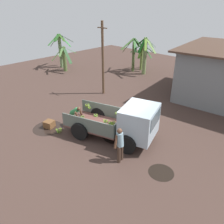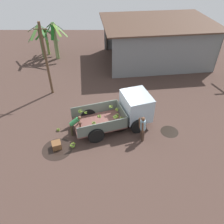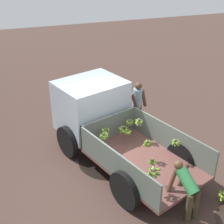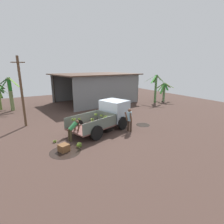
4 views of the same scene
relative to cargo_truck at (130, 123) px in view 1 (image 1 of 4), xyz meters
name	(u,v)px [view 1 (image 1 of 4)]	position (x,y,z in m)	size (l,w,h in m)	color
ground	(115,134)	(-0.92, -0.05, -1.05)	(36.00, 36.00, 0.00)	#44312A
mud_patch_0	(118,135)	(-0.72, -0.01, -1.05)	(1.75, 1.75, 0.01)	black
mud_patch_1	(48,128)	(-3.99, -2.22, -1.05)	(1.65, 1.65, 0.01)	black
mud_patch_2	(161,172)	(2.44, -0.83, -1.05)	(1.06, 1.06, 0.01)	black
cargo_truck	(130,123)	(0.00, 0.00, 0.00)	(4.89, 3.19, 1.97)	brown
utility_pole	(103,59)	(-5.44, 3.43, 1.58)	(0.90, 0.17, 5.13)	brown
banana_palm_1	(142,56)	(-7.27, 10.44, 0.31)	(2.05, 2.40, 2.50)	olive
banana_palm_2	(64,58)	(-12.34, 4.81, 0.20)	(2.28, 2.35, 2.39)	#536A36
banana_palm_3	(60,49)	(-13.78, 5.38, 0.77)	(2.25, 2.71, 3.33)	#6A8656
banana_palm_4	(145,55)	(-6.19, 9.45, 0.73)	(2.20, 2.47, 3.36)	#728850
banana_palm_5	(134,53)	(-7.48, 9.42, 0.72)	(2.73, 2.57, 3.17)	#4C5C30
person_foreground_visitor	(120,143)	(0.69, -1.46, -0.14)	(0.44, 0.67, 1.64)	#3F2D23
person_worker_loading	(75,114)	(-3.14, -0.96, -0.32)	(0.74, 0.64, 1.24)	#3D3521
banana_bunch_on_ground_0	(59,130)	(-3.16, -2.05, -0.90)	(0.33, 0.31, 0.26)	brown
banana_bunch_on_ground_1	(68,116)	(-4.21, -0.75, -0.96)	(0.22, 0.21, 0.17)	brown
wooden_crate_0	(49,124)	(-4.02, -2.10, -0.86)	(0.49, 0.49, 0.38)	brown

